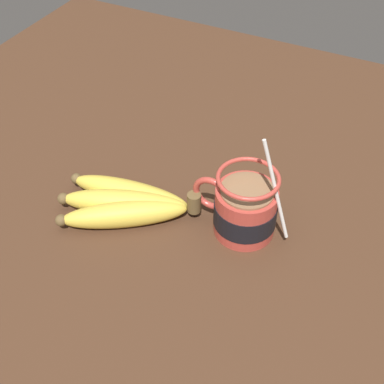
# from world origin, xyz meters

# --- Properties ---
(table) EXTENTS (1.17, 1.17, 0.03)m
(table) POSITION_xyz_m (0.00, 0.00, 0.01)
(table) COLOR #422819
(table) RESTS_ON ground
(coffee_mug) EXTENTS (0.14, 0.09, 0.17)m
(coffee_mug) POSITION_xyz_m (-0.09, -0.03, 0.07)
(coffee_mug) COLOR #B23D33
(coffee_mug) RESTS_ON table
(banana_bunch) EXTENTS (0.21, 0.14, 0.04)m
(banana_bunch) POSITION_xyz_m (0.07, 0.01, 0.05)
(banana_bunch) COLOR brown
(banana_bunch) RESTS_ON table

